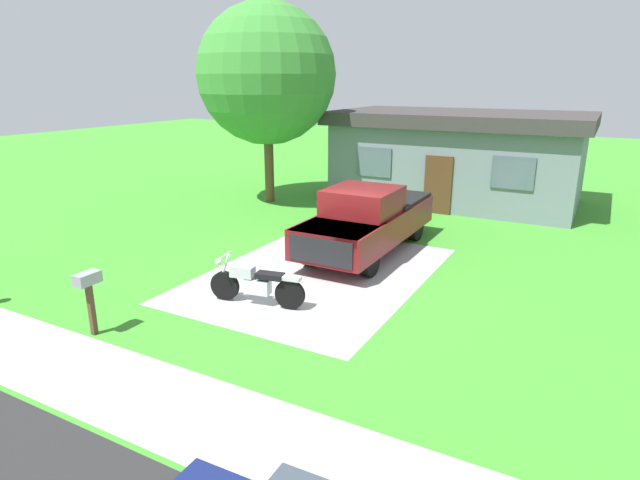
{
  "coord_description": "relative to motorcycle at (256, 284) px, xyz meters",
  "views": [
    {
      "loc": [
        6.03,
        -10.97,
        4.72
      ],
      "look_at": [
        0.04,
        -0.0,
        0.9
      ],
      "focal_mm": 29.65,
      "sensor_mm": 36.0,
      "label": 1
    }
  ],
  "objects": [
    {
      "name": "ground_plane",
      "position": [
        0.3,
        2.29,
        -0.47
      ],
      "size": [
        80.0,
        80.0,
        0.0
      ],
      "primitive_type": "plane",
      "color": "#3B902A"
    },
    {
      "name": "driveway_pad",
      "position": [
        0.3,
        2.29,
        -0.47
      ],
      "size": [
        5.06,
        7.1,
        0.01
      ],
      "primitive_type": "cube",
      "color": "#A3A3A3",
      "rests_on": "ground"
    },
    {
      "name": "sidewalk_strip",
      "position": [
        0.3,
        -3.71,
        -0.47
      ],
      "size": [
        36.0,
        1.8,
        0.01
      ],
      "primitive_type": "cube",
      "color": "#ABABA6",
      "rests_on": "ground"
    },
    {
      "name": "motorcycle",
      "position": [
        0.0,
        0.0,
        0.0
      ],
      "size": [
        2.2,
        0.76,
        1.09
      ],
      "color": "black",
      "rests_on": "ground"
    },
    {
      "name": "pickup_truck",
      "position": [
        0.63,
        4.61,
        0.48
      ],
      "size": [
        2.0,
        5.63,
        1.9
      ],
      "color": "black",
      "rests_on": "ground"
    },
    {
      "name": "mailbox",
      "position": [
        -1.92,
        -2.67,
        0.51
      ],
      "size": [
        0.26,
        0.48,
        1.26
      ],
      "color": "#4C3823",
      "rests_on": "ground"
    },
    {
      "name": "shade_tree",
      "position": [
        -5.39,
        8.59,
        4.4
      ],
      "size": [
        5.23,
        5.23,
        7.5
      ],
      "color": "brown",
      "rests_on": "ground"
    },
    {
      "name": "neighbor_house",
      "position": [
        1.07,
        12.35,
        1.32
      ],
      "size": [
        9.6,
        5.6,
        3.5
      ],
      "color": "slate",
      "rests_on": "ground"
    }
  ]
}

